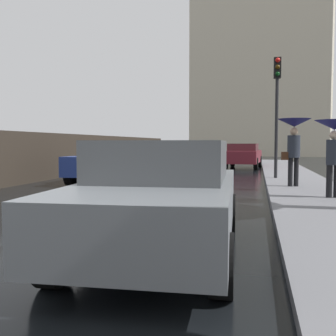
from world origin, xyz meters
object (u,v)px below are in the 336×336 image
(car_blue_mid_road, at_px, (108,162))
(pedestrian_with_umbrella_far, at_px, (334,138))
(pedestrian_with_umbrella_near, at_px, (294,134))
(traffic_light, at_px, (277,95))
(car_maroon_near_kerb, at_px, (243,155))
(car_grey_far_ahead, at_px, (163,195))

(car_blue_mid_road, height_order, pedestrian_with_umbrella_far, pedestrian_with_umbrella_far)
(pedestrian_with_umbrella_near, height_order, traffic_light, traffic_light)
(car_maroon_near_kerb, relative_size, traffic_light, 1.04)
(car_grey_far_ahead, height_order, pedestrian_with_umbrella_near, pedestrian_with_umbrella_near)
(car_maroon_near_kerb, height_order, car_blue_mid_road, car_blue_mid_road)
(pedestrian_with_umbrella_near, distance_m, pedestrian_with_umbrella_far, 2.52)
(car_grey_far_ahead, bearing_deg, traffic_light, 76.92)
(traffic_light, bearing_deg, car_blue_mid_road, -163.15)
(pedestrian_with_umbrella_far, xyz_separation_m, traffic_light, (-1.08, 5.32, 1.65))
(pedestrian_with_umbrella_far, bearing_deg, car_maroon_near_kerb, 86.56)
(pedestrian_with_umbrella_near, bearing_deg, car_maroon_near_kerb, 82.47)
(car_maroon_near_kerb, relative_size, pedestrian_with_umbrella_far, 2.52)
(car_maroon_near_kerb, relative_size, pedestrian_with_umbrella_near, 2.29)
(pedestrian_with_umbrella_far, bearing_deg, pedestrian_with_umbrella_near, 92.14)
(car_grey_far_ahead, bearing_deg, pedestrian_with_umbrella_near, 70.33)
(car_blue_mid_road, distance_m, pedestrian_with_umbrella_near, 6.47)
(pedestrian_with_umbrella_near, bearing_deg, traffic_light, 80.34)
(car_blue_mid_road, relative_size, pedestrian_with_umbrella_far, 2.11)
(pedestrian_with_umbrella_near, xyz_separation_m, traffic_light, (-0.37, 2.91, 1.50))
(car_blue_mid_road, xyz_separation_m, pedestrian_with_umbrella_far, (7.01, -3.53, 0.81))
(car_grey_far_ahead, bearing_deg, car_blue_mid_road, 112.54)
(car_blue_mid_road, xyz_separation_m, car_grey_far_ahead, (4.03, -8.55, 0.01))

